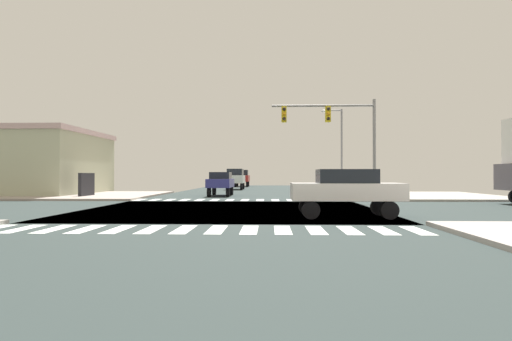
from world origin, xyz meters
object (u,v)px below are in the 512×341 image
sedan_leading_3 (346,189)px  sedan_middle_5 (221,182)px  pickup_inner_1 (242,177)px  street_lamp (338,143)px  suv_crossing_1 (235,177)px  traffic_signal_mast (334,126)px  bank_building (13,163)px

sedan_leading_3 → sedan_middle_5: (-6.87, 16.20, 0.00)m
pickup_inner_1 → sedan_leading_3: bearing=99.4°
sedan_leading_3 → street_lamp: bearing=-8.6°
sedan_leading_3 → pickup_inner_1: size_ratio=0.84×
suv_crossing_1 → sedan_middle_5: suv_crossing_1 is taller
sedan_middle_5 → pickup_inner_1: (0.00, 25.29, 0.17)m
traffic_signal_mast → sedan_leading_3: 10.99m
sedan_middle_5 → suv_crossing_1: bearing=-90.0°
traffic_signal_mast → bank_building: bearing=164.3°
traffic_signal_mast → pickup_inner_1: traffic_signal_mast is taller
street_lamp → pickup_inner_1: 25.87m
traffic_signal_mast → sedan_middle_5: traffic_signal_mast is taller
sedan_middle_5 → pickup_inner_1: size_ratio=0.84×
sedan_leading_3 → pickup_inner_1: 42.05m
sedan_leading_3 → pickup_inner_1: (-6.87, 41.48, 0.17)m
suv_crossing_1 → sedan_leading_3: suv_crossing_1 is taller
street_lamp → suv_crossing_1: (-9.54, 12.80, -2.90)m
suv_crossing_1 → pickup_inner_1: bearing=-90.0°
bank_building → sedan_middle_5: size_ratio=3.51×
pickup_inner_1 → suv_crossing_1: bearing=90.0°
traffic_signal_mast → street_lamp: size_ratio=0.95×
street_lamp → sedan_middle_5: (-9.54, -1.42, -3.18)m
bank_building → sedan_leading_3: bank_building is taller
suv_crossing_1 → pickup_inner_1: (0.00, 11.06, -0.10)m
sedan_leading_3 → pickup_inner_1: pickup_inner_1 is taller
traffic_signal_mast → bank_building: 26.80m
bank_building → suv_crossing_1: (17.69, 12.92, -1.29)m
traffic_signal_mast → bank_building: size_ratio=0.44×
traffic_signal_mast → pickup_inner_1: size_ratio=1.31×
street_lamp → suv_crossing_1: 16.23m
sedan_leading_3 → bank_building: bearing=54.5°
sedan_leading_3 → sedan_middle_5: bearing=23.0°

